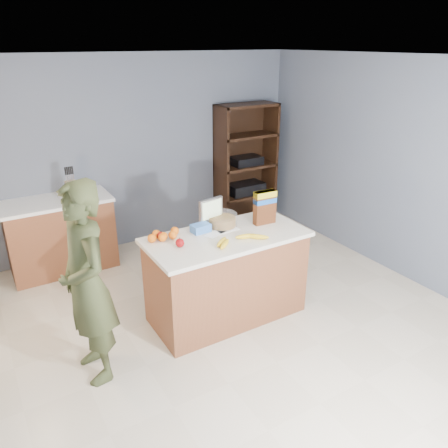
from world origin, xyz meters
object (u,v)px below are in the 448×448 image
person (87,285)px  tv (211,210)px  counter_peninsula (227,279)px  cereal_box (265,205)px  shelving_unit (244,167)px

person → tv: 1.46m
counter_peninsula → tv: 0.71m
cereal_box → shelving_unit: bearing=61.8°
counter_peninsula → shelving_unit: bearing=52.9°
shelving_unit → cereal_box: size_ratio=5.24×
counter_peninsula → shelving_unit: shelving_unit is taller
shelving_unit → tv: (-1.55, -1.75, 0.19)m
counter_peninsula → cereal_box: (0.48, 0.06, 0.68)m
shelving_unit → tv: bearing=-131.6°
person → cereal_box: size_ratio=4.95×
counter_peninsula → shelving_unit: 2.61m
counter_peninsula → person: 1.45m
shelving_unit → person: bearing=-143.2°
tv → cereal_box: (0.49, -0.24, 0.04)m
shelving_unit → cereal_box: (-1.07, -1.99, 0.24)m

